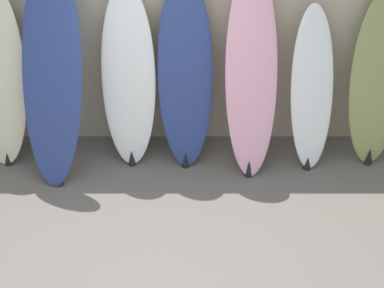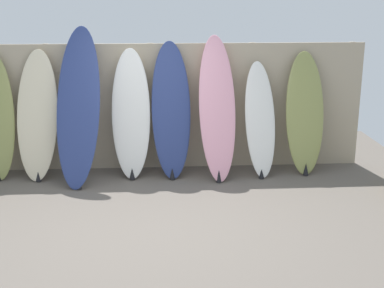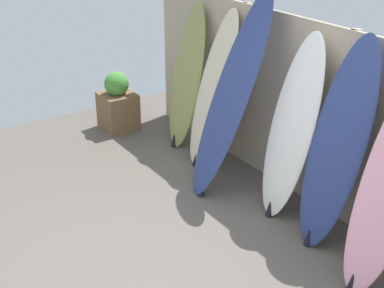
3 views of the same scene
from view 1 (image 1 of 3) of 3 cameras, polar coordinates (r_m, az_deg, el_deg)
ground at (r=4.42m, az=-4.52°, el=-13.47°), size 7.68×7.68×0.00m
fence_back at (r=5.52m, az=-3.57°, el=8.80°), size 6.08×0.11×1.80m
surfboard_navy_2 at (r=5.13m, az=-14.71°, el=7.17°), size 0.67×0.90×2.06m
surfboard_white_3 at (r=5.24m, az=-6.79°, el=6.81°), size 0.53×0.49×1.76m
surfboard_navy_4 at (r=5.18m, az=-0.74°, el=7.28°), size 0.56×0.58×1.85m
surfboard_pink_5 at (r=5.12m, az=6.33°, el=7.23°), size 0.54×0.77×1.93m
surfboard_white_6 at (r=5.34m, az=12.65°, el=5.59°), size 0.48×0.60×1.57m
surfboard_olive_7 at (r=5.55m, az=19.15°, el=6.37°), size 0.54×0.53×1.70m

